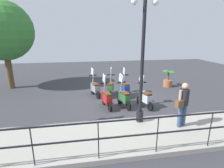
# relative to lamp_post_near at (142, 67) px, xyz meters

# --- Properties ---
(ground_plane) EXTENTS (28.00, 28.00, 0.00)m
(ground_plane) POSITION_rel_lamp_post_near_xyz_m (2.40, 0.11, -2.22)
(ground_plane) COLOR #38383D
(promenade_walkway) EXTENTS (2.20, 20.00, 0.15)m
(promenade_walkway) POSITION_rel_lamp_post_near_xyz_m (-0.75, 0.11, -2.15)
(promenade_walkway) COLOR #A39E93
(promenade_walkway) RESTS_ON ground_plane
(fence_railing) EXTENTS (0.04, 16.03, 1.07)m
(fence_railing) POSITION_rel_lamp_post_near_xyz_m (-1.80, 0.11, -1.31)
(fence_railing) COLOR black
(fence_railing) RESTS_ON promenade_walkway
(lamp_post_near) EXTENTS (0.26, 0.90, 4.64)m
(lamp_post_near) POSITION_rel_lamp_post_near_xyz_m (0.00, 0.00, 0.00)
(lamp_post_near) COLOR black
(lamp_post_near) RESTS_ON promenade_walkway
(pedestrian_with_bag) EXTENTS (0.46, 0.61, 1.59)m
(pedestrian_with_bag) POSITION_rel_lamp_post_near_xyz_m (-0.61, -1.32, -1.14)
(pedestrian_with_bag) COLOR #384C70
(pedestrian_with_bag) RESTS_ON promenade_walkway
(tree_large) EXTENTS (3.47, 3.47, 5.24)m
(tree_large) POSITION_rel_lamp_post_near_xyz_m (5.88, 6.54, 1.27)
(tree_large) COLOR brown
(tree_large) RESTS_ON ground_plane
(potted_palm) EXTENTS (1.06, 0.66, 1.05)m
(potted_palm) POSITION_rel_lamp_post_near_xyz_m (4.50, -3.40, -1.77)
(potted_palm) COLOR #9E5B3D
(potted_palm) RESTS_ON ground_plane
(scooter_near_0) EXTENTS (1.21, 0.53, 1.54)m
(scooter_near_0) POSITION_rel_lamp_post_near_xyz_m (1.54, -0.76, -1.74)
(scooter_near_0) COLOR black
(scooter_near_0) RESTS_ON ground_plane
(scooter_near_1) EXTENTS (1.21, 0.53, 1.54)m
(scooter_near_1) POSITION_rel_lamp_post_near_xyz_m (1.72, 0.19, -1.74)
(scooter_near_1) COLOR black
(scooter_near_1) RESTS_ON ground_plane
(scooter_near_2) EXTENTS (1.22, 0.49, 1.54)m
(scooter_near_2) POSITION_rel_lamp_post_near_xyz_m (1.76, 1.01, -1.74)
(scooter_near_2) COLOR black
(scooter_near_2) RESTS_ON ground_plane
(scooter_far_0) EXTENTS (1.23, 0.44, 1.54)m
(scooter_far_0) POSITION_rel_lamp_post_near_xyz_m (3.20, -0.23, -1.74)
(scooter_far_0) COLOR black
(scooter_far_0) RESTS_ON ground_plane
(scooter_far_1) EXTENTS (1.21, 0.53, 1.54)m
(scooter_far_1) POSITION_rel_lamp_post_near_xyz_m (3.39, 0.57, -1.74)
(scooter_far_1) COLOR black
(scooter_far_1) RESTS_ON ground_plane
(scooter_far_2) EXTENTS (1.20, 0.55, 1.54)m
(scooter_far_2) POSITION_rel_lamp_post_near_xyz_m (3.43, 1.42, -1.74)
(scooter_far_2) COLOR black
(scooter_far_2) RESTS_ON ground_plane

